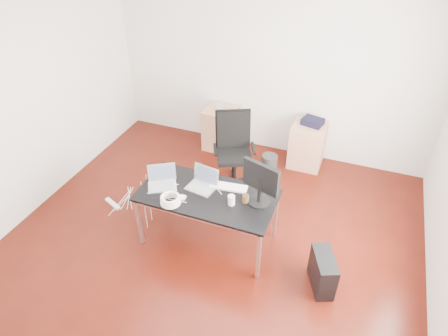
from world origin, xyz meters
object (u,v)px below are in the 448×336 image
(filing_cabinet_left, at_px, (221,128))
(filing_cabinet_right, at_px, (307,145))
(desk, at_px, (207,198))
(office_chair, at_px, (234,146))
(pc_tower, at_px, (323,272))

(filing_cabinet_left, distance_m, filing_cabinet_right, 1.44)
(desk, xyz_separation_m, filing_cabinet_left, (-0.65, 2.08, -0.33))
(office_chair, bearing_deg, pc_tower, -67.80)
(office_chair, bearing_deg, filing_cabinet_left, 97.43)
(office_chair, relative_size, filing_cabinet_left, 1.54)
(office_chair, height_order, filing_cabinet_left, office_chair)
(desk, bearing_deg, office_chair, 95.80)
(desk, relative_size, filing_cabinet_right, 2.29)
(office_chair, bearing_deg, desk, -109.13)
(desk, height_order, pc_tower, desk)
(office_chair, xyz_separation_m, filing_cabinet_right, (0.92, 0.83, -0.26))
(filing_cabinet_left, xyz_separation_m, pc_tower, (2.09, -2.28, -0.13))
(filing_cabinet_right, xyz_separation_m, pc_tower, (0.65, -2.28, -0.13))
(filing_cabinet_left, relative_size, filing_cabinet_right, 1.00)
(office_chair, xyz_separation_m, pc_tower, (1.57, -1.45, -0.39))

